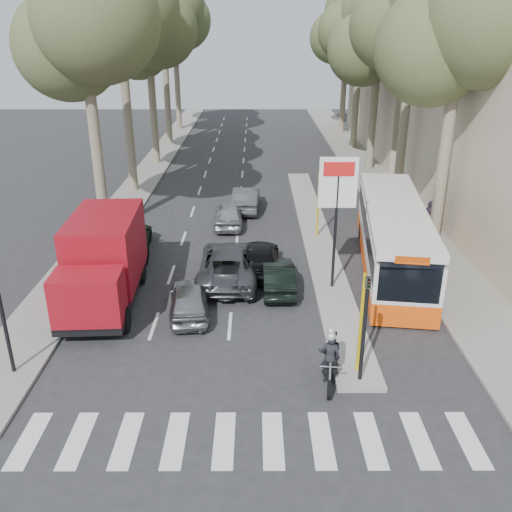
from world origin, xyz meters
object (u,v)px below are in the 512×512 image
(red_truck, at_px, (104,260))
(motorcycle, at_px, (330,357))
(dark_hatchback, at_px, (278,276))
(city_bus, at_px, (393,235))
(silver_hatchback, at_px, (189,299))

(red_truck, bearing_deg, motorcycle, -35.32)
(dark_hatchback, xyz_separation_m, city_bus, (5.20, 2.27, 0.97))
(city_bus, bearing_deg, red_truck, -156.74)
(silver_hatchback, relative_size, city_bus, 0.32)
(dark_hatchback, relative_size, motorcycle, 1.74)
(red_truck, bearing_deg, city_bus, 12.70)
(silver_hatchback, distance_m, red_truck, 3.71)
(silver_hatchback, bearing_deg, city_bus, -159.71)
(silver_hatchback, height_order, city_bus, city_bus)
(city_bus, relative_size, motorcycle, 5.50)
(silver_hatchback, distance_m, city_bus, 9.75)
(dark_hatchback, distance_m, city_bus, 5.76)
(dark_hatchback, distance_m, red_truck, 7.03)
(city_bus, distance_m, motorcycle, 9.42)
(dark_hatchback, relative_size, city_bus, 0.32)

